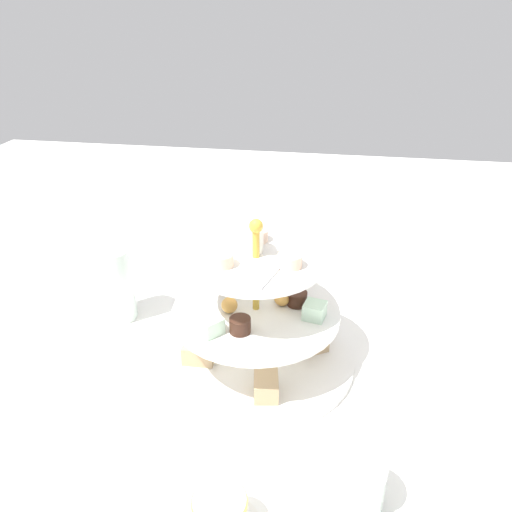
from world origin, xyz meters
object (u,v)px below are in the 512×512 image
Objects in this scene: water_glass_tall_right at (114,284)px; water_glass_short_left at (356,482)px; butter_knife_right at (45,460)px; tiered_serving_stand at (256,321)px; butter_knife_left at (299,265)px.

water_glass_short_left is (-0.31, -0.42, -0.03)m from water_glass_tall_right.
water_glass_tall_right is 0.79× the size of butter_knife_right.
butter_knife_right is at bearing 136.39° from tiered_serving_stand.
water_glass_short_left is (-0.23, -0.15, -0.04)m from tiered_serving_stand.
butter_knife_left is (0.32, -0.04, -0.07)m from tiered_serving_stand.
butter_knife_left is 0.62m from butter_knife_right.
water_glass_tall_right is at bearing 46.89° from butter_knife_left.
water_glass_tall_right is 0.52m from water_glass_short_left.
tiered_serving_stand is 0.33m from butter_knife_left.
tiered_serving_stand is 4.48× the size of water_glass_short_left.
water_glass_short_left reaches higher than butter_knife_right.
butter_knife_right is (-0.32, -0.04, -0.07)m from water_glass_tall_right.
butter_knife_right is (-0.56, 0.26, 0.00)m from butter_knife_left.
water_glass_tall_right is at bearing 53.25° from water_glass_short_left.
butter_knife_right is (-0.00, 0.38, -0.03)m from water_glass_short_left.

